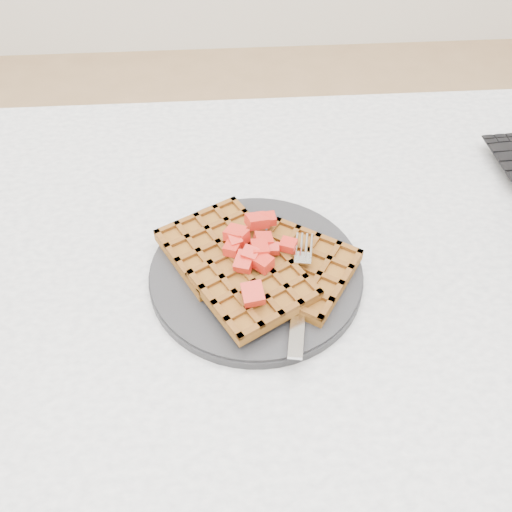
# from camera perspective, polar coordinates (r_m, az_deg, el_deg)

# --- Properties ---
(ground) EXTENTS (4.00, 4.00, 0.00)m
(ground) POSITION_cam_1_polar(r_m,az_deg,el_deg) (1.38, 5.19, -22.29)
(ground) COLOR tan
(ground) RESTS_ON ground
(table) EXTENTS (1.20, 0.80, 0.75)m
(table) POSITION_cam_1_polar(r_m,az_deg,el_deg) (0.81, 8.22, -6.87)
(table) COLOR white
(table) RESTS_ON ground
(plate) EXTENTS (0.26, 0.26, 0.02)m
(plate) POSITION_cam_1_polar(r_m,az_deg,el_deg) (0.70, -0.00, -1.74)
(plate) COLOR black
(plate) RESTS_ON table
(waffles) EXTENTS (0.26, 0.23, 0.03)m
(waffles) POSITION_cam_1_polar(r_m,az_deg,el_deg) (0.69, 0.04, -0.94)
(waffles) COLOR #91591E
(waffles) RESTS_ON plate
(strawberry_pile) EXTENTS (0.15, 0.15, 0.02)m
(strawberry_pile) POSITION_cam_1_polar(r_m,az_deg,el_deg) (0.67, -0.00, 0.80)
(strawberry_pile) COLOR #A90700
(strawberry_pile) RESTS_ON waffles
(fork) EXTENTS (0.06, 0.18, 0.02)m
(fork) POSITION_cam_1_polar(r_m,az_deg,el_deg) (0.67, 4.45, -3.37)
(fork) COLOR silver
(fork) RESTS_ON plate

